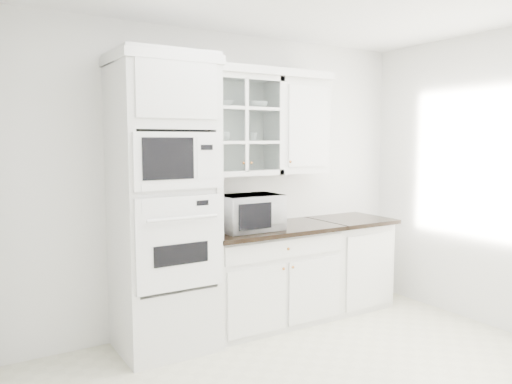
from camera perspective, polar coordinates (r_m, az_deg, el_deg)
room_shell at (r=3.57m, az=6.64°, el=6.87°), size 4.00×3.50×2.70m
oven_column at (r=4.10m, az=-10.49°, el=-1.44°), size 0.76×0.68×2.40m
base_cabinet_run at (r=4.74m, az=1.40°, el=-9.44°), size 1.32×0.67×0.92m
extra_base_cabinet at (r=5.33m, az=10.54°, el=-7.79°), size 0.72×0.67×0.92m
upper_cabinet_glass at (r=4.55m, az=-2.16°, el=7.59°), size 0.80×0.33×0.90m
upper_cabinet_solid at (r=4.92m, az=4.76°, el=7.45°), size 0.55×0.33×0.90m
crown_molding at (r=4.52m, az=-3.21°, el=13.76°), size 2.14×0.38×0.07m
countertop_microwave at (r=4.45m, az=-0.86°, el=-2.33°), size 0.55×0.46×0.32m
bowl_a at (r=4.48m, az=-4.09°, el=10.02°), size 0.26×0.26×0.06m
bowl_b at (r=4.66m, az=0.06°, el=9.91°), size 0.25×0.25×0.06m
cup_a at (r=4.48m, az=-3.64°, el=6.34°), size 0.13×0.13×0.08m
cup_b at (r=4.61m, az=-0.42°, el=6.33°), size 0.09×0.09×0.08m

